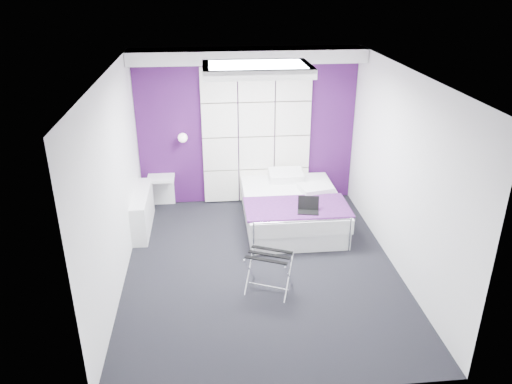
# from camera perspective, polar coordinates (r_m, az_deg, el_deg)

# --- Properties ---
(floor) EXTENTS (4.40, 4.40, 0.00)m
(floor) POSITION_cam_1_polar(r_m,az_deg,el_deg) (6.82, 0.60, -8.62)
(floor) COLOR black
(floor) RESTS_ON ground
(ceiling) EXTENTS (4.40, 4.40, 0.00)m
(ceiling) POSITION_cam_1_polar(r_m,az_deg,el_deg) (5.84, 0.72, 13.39)
(ceiling) COLOR white
(ceiling) RESTS_ON wall_back
(wall_back) EXTENTS (3.60, 0.00, 3.60)m
(wall_back) POSITION_cam_1_polar(r_m,az_deg,el_deg) (8.28, -1.03, 7.35)
(wall_back) COLOR white
(wall_back) RESTS_ON floor
(wall_left) EXTENTS (0.00, 4.40, 4.40)m
(wall_left) POSITION_cam_1_polar(r_m,az_deg,el_deg) (6.29, -15.89, 0.83)
(wall_left) COLOR white
(wall_left) RESTS_ON floor
(wall_right) EXTENTS (0.00, 4.40, 4.40)m
(wall_right) POSITION_cam_1_polar(r_m,az_deg,el_deg) (6.64, 16.29, 2.05)
(wall_right) COLOR white
(wall_right) RESTS_ON floor
(accent_wall) EXTENTS (3.58, 0.02, 2.58)m
(accent_wall) POSITION_cam_1_polar(r_m,az_deg,el_deg) (8.27, -1.03, 7.33)
(accent_wall) COLOR #3E114B
(accent_wall) RESTS_ON wall_back
(soffit) EXTENTS (3.58, 0.50, 0.20)m
(soffit) POSITION_cam_1_polar(r_m,az_deg,el_deg) (7.77, -0.94, 15.33)
(soffit) COLOR white
(soffit) RESTS_ON wall_back
(headboard) EXTENTS (1.80, 0.08, 2.30)m
(headboard) POSITION_cam_1_polar(r_m,az_deg,el_deg) (8.27, 0.05, 6.40)
(headboard) COLOR silver
(headboard) RESTS_ON wall_back
(skylight) EXTENTS (1.36, 0.86, 0.12)m
(skylight) POSITION_cam_1_polar(r_m,az_deg,el_deg) (6.43, 0.10, 13.94)
(skylight) COLOR white
(skylight) RESTS_ON ceiling
(wall_lamp) EXTENTS (0.15, 0.15, 0.15)m
(wall_lamp) POSITION_cam_1_polar(r_m,az_deg,el_deg) (8.15, -8.37, 6.24)
(wall_lamp) COLOR white
(wall_lamp) RESTS_ON wall_back
(radiator) EXTENTS (0.22, 1.20, 0.60)m
(radiator) POSITION_cam_1_polar(r_m,az_deg,el_deg) (7.84, -12.83, -2.11)
(radiator) COLOR white
(radiator) RESTS_ON floor
(bed) EXTENTS (1.52, 1.83, 0.65)m
(bed) POSITION_cam_1_polar(r_m,az_deg,el_deg) (7.81, 4.07, -1.85)
(bed) COLOR white
(bed) RESTS_ON floor
(nightstand) EXTENTS (0.44, 0.34, 0.05)m
(nightstand) POSITION_cam_1_polar(r_m,az_deg,el_deg) (8.38, -10.82, 1.57)
(nightstand) COLOR white
(nightstand) RESTS_ON wall_back
(luggage_rack) EXTENTS (0.53, 0.39, 0.52)m
(luggage_rack) POSITION_cam_1_polar(r_m,az_deg,el_deg) (6.24, 1.48, -9.17)
(luggage_rack) COLOR silver
(luggage_rack) RESTS_ON floor
(laptop) EXTENTS (0.30, 0.21, 0.22)m
(laptop) POSITION_cam_1_polar(r_m,az_deg,el_deg) (7.17, 5.92, -1.80)
(laptop) COLOR black
(laptop) RESTS_ON bed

